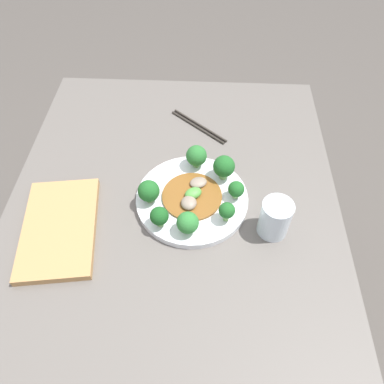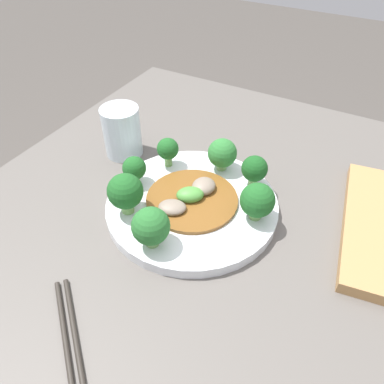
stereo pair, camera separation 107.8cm
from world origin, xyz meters
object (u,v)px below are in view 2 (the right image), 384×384
Objects in this scene: broccoli_east at (151,227)px; stirfry_center at (192,198)px; broccoli_southwest at (168,149)px; broccoli_north at (257,201)px; broccoli_west at (222,153)px; chopsticks at (72,351)px; broccoli_northwest at (254,169)px; broccoli_south at (134,169)px; plate at (192,205)px; broccoli_southeast at (125,192)px; drinking_glass at (122,131)px.

stirfry_center is (-0.11, 0.01, -0.03)m from broccoli_east.
broccoli_southwest is 0.37× the size of stirfry_center.
broccoli_north is 1.05× the size of broccoli_west.
stirfry_center is at bearing 178.91° from chopsticks.
broccoli_east is 0.21m from broccoli_northwest.
chopsticks is (0.28, 0.10, -0.05)m from broccoli_south.
broccoli_northwest is (-0.02, 0.16, -0.00)m from broccoli_southwest.
broccoli_southwest reaches higher than broccoli_south.
broccoli_south is (0.01, -0.11, 0.04)m from plate.
broccoli_south reaches higher than plate.
broccoli_north is 1.23× the size of broccoli_south.
plate is 0.12m from broccoli_north.
broccoli_east is at bearing -3.38° from plate.
broccoli_southwest is 0.10m from broccoli_west.
broccoli_east is 0.43× the size of stirfry_center.
broccoli_east is 0.12m from stirfry_center.
plate is at bearing 178.72° from chopsticks.
stirfry_center reaches higher than plate.
broccoli_southwest is (-0.07, -0.09, 0.04)m from plate.
plate is 0.29m from chopsticks.
broccoli_north is 0.37× the size of chopsticks.
broccoli_southeast reaches higher than broccoli_east.
broccoli_southeast reaches higher than broccoli_southwest.
broccoli_north is (-0.02, 0.11, 0.05)m from plate.
broccoli_north is at bearing 98.05° from stirfry_center.
broccoli_southeast is (0.07, 0.03, 0.01)m from broccoli_south.
broccoli_southeast is 1.17× the size of broccoli_west.
broccoli_northwest is (-0.09, 0.18, 0.00)m from broccoli_south.
broccoli_east is at bearing -3.11° from broccoli_west.
stirfry_center is (0.07, 0.09, -0.03)m from broccoli_southwest.
stirfry_center is 1.55× the size of drinking_glass.
broccoli_west is 0.62× the size of drinking_glass.
broccoli_north is 0.17m from broccoli_east.
plate is 4.70× the size of broccoli_west.
stirfry_center is at bearing 52.56° from broccoli_southwest.
plate is at bearing 82.40° from stirfry_center.
broccoli_east reaches higher than broccoli_west.
stirfry_center is (0.02, -0.11, -0.03)m from broccoli_north.
stirfry_center reaches higher than chopsticks.
chopsticks is at bearing 18.57° from broccoli_southeast.
broccoli_southwest reaches higher than chopsticks.
broccoli_northwest is at bearing 98.25° from broccoli_southwest.
broccoli_west is at bearing -131.02° from broccoli_north.
broccoli_northwest is 0.95× the size of broccoli_west.
broccoli_west is at bearing -102.65° from broccoli_northwest.
plate is at bearing -2.82° from broccoli_west.
broccoli_west is 0.11m from stirfry_center.
drinking_glass reaches higher than broccoli_southeast.
broccoli_east reaches higher than stirfry_center.
broccoli_southeast reaches higher than chopsticks.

